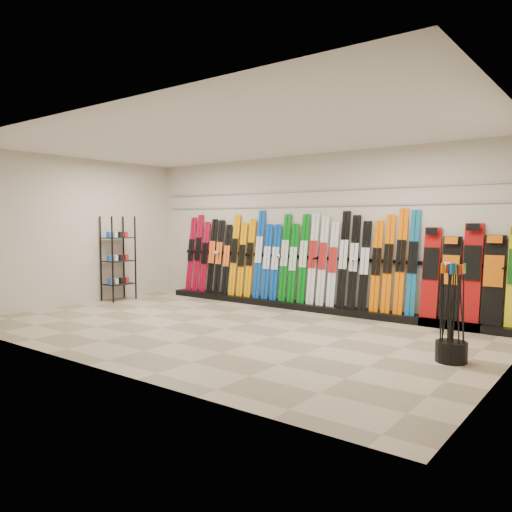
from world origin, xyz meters
The scene contains 13 objects.
floor centered at (0.00, 0.00, 0.00)m, with size 8.00×8.00×0.00m, color gray.
back_wall centered at (0.00, 2.50, 1.50)m, with size 8.00×8.00×0.00m, color beige.
left_wall centered at (-4.00, 0.00, 1.50)m, with size 5.00×5.00×0.00m, color beige.
right_wall centered at (4.00, 0.00, 1.50)m, with size 5.00×5.00×0.00m, color beige.
ceiling centered at (0.00, 0.00, 3.00)m, with size 8.00×8.00×0.00m, color silver.
ski_rack_base centered at (0.22, 2.28, 0.06)m, with size 8.00×0.40×0.12m, color black.
skis centered at (-0.42, 2.34, 0.95)m, with size 5.37×0.26×1.81m.
snowboards centered at (3.10, 2.35, 0.85)m, with size 1.55×0.24×1.56m.
accessory_rack centered at (-3.75, 0.83, 0.91)m, with size 0.40×0.60×1.81m, color black.
pole_bin centered at (3.39, 0.25, 0.12)m, with size 0.38×0.38×0.25m, color black.
ski_poles centered at (3.37, 0.24, 0.61)m, with size 0.34×0.35×1.18m.
slatwall_rail_0 centered at (0.00, 2.48, 2.00)m, with size 7.60×0.02×0.03m, color gray.
slatwall_rail_1 centered at (0.00, 2.48, 2.30)m, with size 7.60×0.02×0.03m, color gray.
Camera 1 is at (5.09, -5.93, 1.71)m, focal length 35.00 mm.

